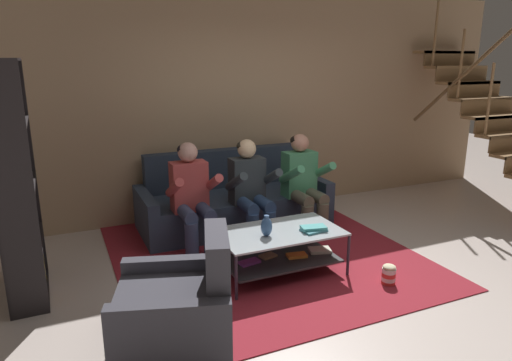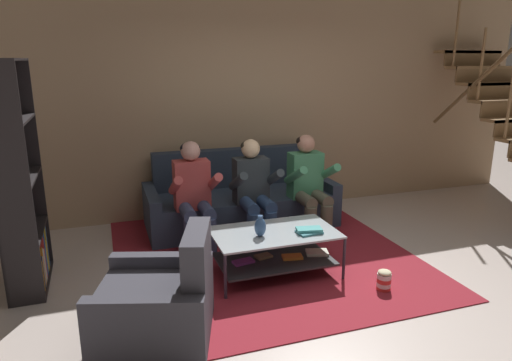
{
  "view_description": "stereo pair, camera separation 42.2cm",
  "coord_description": "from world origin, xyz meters",
  "views": [
    {
      "loc": [
        -2.25,
        -3.15,
        2.0
      ],
      "look_at": [
        -0.41,
        0.99,
        0.8
      ],
      "focal_mm": 32.0,
      "sensor_mm": 36.0,
      "label": 1
    },
    {
      "loc": [
        -1.86,
        -3.3,
        2.0
      ],
      "look_at": [
        -0.41,
        0.99,
        0.8
      ],
      "focal_mm": 32.0,
      "sensor_mm": 36.0,
      "label": 2
    }
  ],
  "objects": [
    {
      "name": "popcorn_tub",
      "position": [
        0.41,
        -0.17,
        0.1
      ],
      "size": [
        0.13,
        0.13,
        0.2
      ],
      "color": "red",
      "rests_on": "ground"
    },
    {
      "name": "coffee_table",
      "position": [
        -0.39,
        0.45,
        0.28
      ],
      "size": [
        1.17,
        0.69,
        0.43
      ],
      "color": "#A8B3BA",
      "rests_on": "ground"
    },
    {
      "name": "book_stack",
      "position": [
        -0.11,
        0.32,
        0.45
      ],
      "size": [
        0.26,
        0.18,
        0.05
      ],
      "color": "teal",
      "rests_on": "coffee_table"
    },
    {
      "name": "person_seated_middle",
      "position": [
        -0.31,
        1.33,
        0.62
      ],
      "size": [
        0.5,
        0.58,
        1.15
      ],
      "color": "navy",
      "rests_on": "ground"
    },
    {
      "name": "person_seated_left",
      "position": [
        -0.99,
        1.33,
        0.63
      ],
      "size": [
        0.5,
        0.58,
        1.16
      ],
      "color": "#374264",
      "rests_on": "ground"
    },
    {
      "name": "bookshelf",
      "position": [
        -2.62,
        0.98,
        0.72
      ],
      "size": [
        0.3,
        0.86,
        2.01
      ],
      "color": "black",
      "rests_on": "ground"
    },
    {
      "name": "back_partition",
      "position": [
        0.0,
        2.46,
        1.45
      ],
      "size": [
        8.4,
        0.12,
        2.9
      ],
      "primitive_type": "cube",
      "color": "tan",
      "rests_on": "ground"
    },
    {
      "name": "vase",
      "position": [
        -0.57,
        0.39,
        0.52
      ],
      "size": [
        0.11,
        0.11,
        0.2
      ],
      "color": "#345685",
      "rests_on": "coffee_table"
    },
    {
      "name": "area_rug",
      "position": [
        -0.36,
        1.04,
        0.01
      ],
      "size": [
        3.0,
        3.37,
        0.01
      ],
      "color": "maroon",
      "rests_on": "ground"
    },
    {
      "name": "armchair",
      "position": [
        -1.57,
        -0.25,
        0.27
      ],
      "size": [
        1.01,
        1.01,
        0.84
      ],
      "color": "#3F3E48",
      "rests_on": "ground"
    },
    {
      "name": "person_seated_right",
      "position": [
        0.36,
        1.33,
        0.63
      ],
      "size": [
        0.5,
        0.58,
        1.16
      ],
      "color": "#585443",
      "rests_on": "ground"
    },
    {
      "name": "couch",
      "position": [
        -0.31,
        1.89,
        0.29
      ],
      "size": [
        2.29,
        0.94,
        0.9
      ],
      "color": "#2F3C51",
      "rests_on": "ground"
    },
    {
      "name": "staircase_run",
      "position": [
        3.21,
        1.03,
        1.18
      ],
      "size": [
        1.0,
        2.52,
        3.04
      ],
      "color": "#956E45",
      "rests_on": "ground"
    },
    {
      "name": "ground",
      "position": [
        0.0,
        0.0,
        0.0
      ],
      "size": [
        16.8,
        16.8,
        0.0
      ],
      "primitive_type": "plane",
      "color": "beige"
    }
  ]
}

